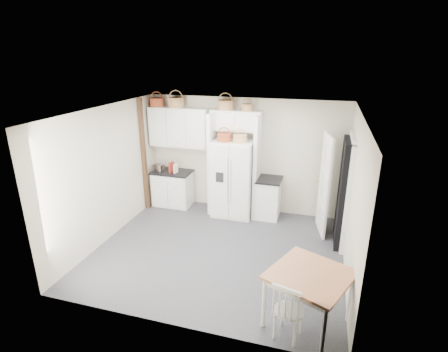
% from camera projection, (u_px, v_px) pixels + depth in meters
% --- Properties ---
extents(floor, '(4.50, 4.50, 0.00)m').
position_uv_depth(floor, '(219.00, 250.00, 6.58)').
color(floor, '#323239').
rests_on(floor, ground).
extents(ceiling, '(4.50, 4.50, 0.00)m').
position_uv_depth(ceiling, '(218.00, 112.00, 5.70)').
color(ceiling, white).
rests_on(ceiling, wall_back).
extents(wall_back, '(4.50, 0.00, 4.50)m').
position_uv_depth(wall_back, '(244.00, 156.00, 7.95)').
color(wall_back, beige).
rests_on(wall_back, floor).
extents(wall_left, '(0.00, 4.00, 4.00)m').
position_uv_depth(wall_left, '(107.00, 174.00, 6.74)').
color(wall_left, beige).
rests_on(wall_left, floor).
extents(wall_right, '(0.00, 4.00, 4.00)m').
position_uv_depth(wall_right, '(354.00, 200.00, 5.55)').
color(wall_right, beige).
rests_on(wall_right, floor).
extents(refrigerator, '(0.89, 0.72, 1.73)m').
position_uv_depth(refrigerator, '(233.00, 178.00, 7.78)').
color(refrigerator, white).
rests_on(refrigerator, floor).
extents(base_cab_left, '(0.89, 0.56, 0.82)m').
position_uv_depth(base_cab_left, '(173.00, 189.00, 8.42)').
color(base_cab_left, white).
rests_on(base_cab_left, floor).
extents(base_cab_right, '(0.49, 0.59, 0.87)m').
position_uv_depth(base_cab_right, '(268.00, 199.00, 7.80)').
color(base_cab_right, white).
rests_on(base_cab_right, floor).
extents(dining_table, '(1.27, 1.27, 0.80)m').
position_uv_depth(dining_table, '(308.00, 299.00, 4.68)').
color(dining_table, '#AA5B2E').
rests_on(dining_table, floor).
extents(windsor_chair, '(0.47, 0.44, 0.80)m').
position_uv_depth(windsor_chair, '(289.00, 311.00, 4.47)').
color(windsor_chair, white).
rests_on(windsor_chair, floor).
extents(counter_left, '(0.92, 0.60, 0.04)m').
position_uv_depth(counter_left, '(172.00, 172.00, 8.28)').
color(counter_left, black).
rests_on(counter_left, base_cab_left).
extents(counter_right, '(0.53, 0.63, 0.04)m').
position_uv_depth(counter_right, '(269.00, 180.00, 7.65)').
color(counter_right, black).
rests_on(counter_right, base_cab_right).
extents(toaster, '(0.29, 0.21, 0.18)m').
position_uv_depth(toaster, '(158.00, 168.00, 8.22)').
color(toaster, silver).
rests_on(toaster, counter_left).
extents(cookbook_red, '(0.07, 0.17, 0.25)m').
position_uv_depth(cookbook_red, '(171.00, 167.00, 8.15)').
color(cookbook_red, maroon).
rests_on(cookbook_red, counter_left).
extents(cookbook_cream, '(0.06, 0.15, 0.22)m').
position_uv_depth(cookbook_cream, '(176.00, 168.00, 8.13)').
color(cookbook_cream, silver).
rests_on(cookbook_cream, counter_left).
extents(basket_upper_a, '(0.33, 0.33, 0.19)m').
position_uv_depth(basket_upper_a, '(157.00, 102.00, 7.95)').
color(basket_upper_a, maroon).
rests_on(basket_upper_a, upper_cabinet).
extents(basket_upper_b, '(0.37, 0.37, 0.22)m').
position_uv_depth(basket_upper_b, '(176.00, 102.00, 7.82)').
color(basket_upper_b, '#A36E49').
rests_on(basket_upper_b, upper_cabinet).
extents(basket_bridge_a, '(0.36, 0.36, 0.20)m').
position_uv_depth(basket_bridge_a, '(226.00, 105.00, 7.52)').
color(basket_bridge_a, '#A36E49').
rests_on(basket_bridge_a, bridge_cabinet).
extents(basket_bridge_b, '(0.24, 0.24, 0.14)m').
position_uv_depth(basket_bridge_b, '(247.00, 107.00, 7.40)').
color(basket_bridge_b, '#A36E49').
rests_on(basket_bridge_b, bridge_cabinet).
extents(basket_fridge_a, '(0.30, 0.30, 0.16)m').
position_uv_depth(basket_fridge_a, '(224.00, 137.00, 7.43)').
color(basket_fridge_a, maroon).
rests_on(basket_fridge_a, refrigerator).
extents(basket_fridge_b, '(0.29, 0.29, 0.16)m').
position_uv_depth(basket_fridge_b, '(240.00, 139.00, 7.34)').
color(basket_fridge_b, '#A36E49').
rests_on(basket_fridge_b, refrigerator).
extents(upper_cabinet, '(1.40, 0.34, 0.90)m').
position_uv_depth(upper_cabinet, '(179.00, 127.00, 7.99)').
color(upper_cabinet, white).
rests_on(upper_cabinet, wall_back).
extents(bridge_cabinet, '(1.12, 0.34, 0.45)m').
position_uv_depth(bridge_cabinet, '(237.00, 121.00, 7.56)').
color(bridge_cabinet, white).
rests_on(bridge_cabinet, wall_back).
extents(fridge_panel_left, '(0.08, 0.60, 2.30)m').
position_uv_depth(fridge_panel_left, '(213.00, 163.00, 7.90)').
color(fridge_panel_left, white).
rests_on(fridge_panel_left, floor).
extents(fridge_panel_right, '(0.08, 0.60, 2.30)m').
position_uv_depth(fridge_panel_right, '(257.00, 167.00, 7.63)').
color(fridge_panel_right, white).
rests_on(fridge_panel_right, floor).
extents(trim_post, '(0.09, 0.09, 2.60)m').
position_uv_depth(trim_post, '(144.00, 156.00, 7.94)').
color(trim_post, '#391F13').
rests_on(trim_post, floor).
extents(doorway_void, '(0.18, 0.85, 2.05)m').
position_uv_depth(doorway_void, '(344.00, 193.00, 6.57)').
color(doorway_void, black).
rests_on(doorway_void, floor).
extents(door_slab, '(0.21, 0.79, 2.05)m').
position_uv_depth(door_slab, '(324.00, 185.00, 6.96)').
color(door_slab, white).
rests_on(door_slab, floor).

